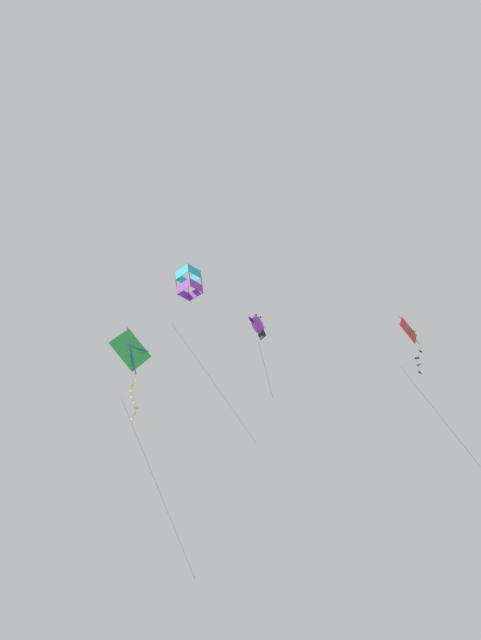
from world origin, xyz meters
The scene contains 4 objects.
kite_diamond_far_centre centered at (-2.76, 8.59, 15.14)m, with size 2.87×2.34×6.39m.
kite_box_near_right centered at (4.67, -0.49, 21.67)m, with size 4.15×4.01×8.76m.
kite_fish_near_left centered at (1.41, 0.29, 19.30)m, with size 1.20×1.09×4.45m.
kite_diamond_upper_right centered at (7.46, 3.12, 16.03)m, with size 3.94×3.09×10.51m.
Camera 1 is at (8.85, 36.09, 0.50)m, focal length 48.27 mm.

